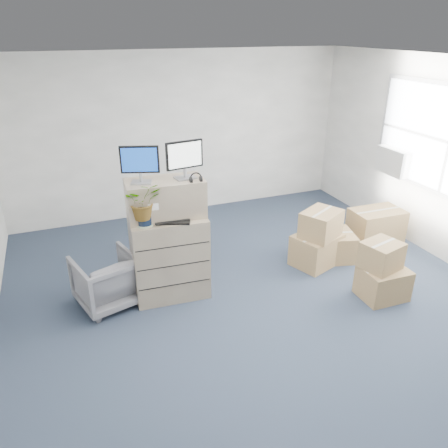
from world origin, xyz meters
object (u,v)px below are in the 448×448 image
(monitor_left, at_px, (140,162))
(office_chair, at_px, (107,278))
(filing_cabinet_lower, at_px, (170,256))
(monitor_right, at_px, (185,158))
(potted_plant, at_px, (143,205))
(keyboard, at_px, (171,221))
(water_bottle, at_px, (171,204))

(monitor_left, relative_size, office_chair, 0.60)
(filing_cabinet_lower, bearing_deg, monitor_left, 173.91)
(monitor_right, distance_m, office_chair, 1.74)
(monitor_left, bearing_deg, potted_plant, -82.82)
(keyboard, xyz_separation_m, potted_plant, (-0.30, 0.02, 0.23))
(monitor_left, relative_size, water_bottle, 1.65)
(water_bottle, height_order, potted_plant, potted_plant)
(monitor_left, relative_size, potted_plant, 0.96)
(monitor_right, height_order, water_bottle, monitor_right)
(filing_cabinet_lower, height_order, water_bottle, water_bottle)
(keyboard, xyz_separation_m, office_chair, (-0.79, 0.20, -0.71))
(water_bottle, distance_m, potted_plant, 0.44)
(monitor_right, xyz_separation_m, office_chair, (-1.02, 0.04, -1.41))
(monitor_left, xyz_separation_m, potted_plant, (-0.03, -0.16, -0.45))
(filing_cabinet_lower, relative_size, water_bottle, 4.06)
(water_bottle, distance_m, office_chair, 1.19)
(keyboard, distance_m, water_bottle, 0.26)
(filing_cabinet_lower, height_order, keyboard, keyboard)
(filing_cabinet_lower, bearing_deg, keyboard, -83.28)
(office_chair, bearing_deg, monitor_right, 161.58)
(keyboard, relative_size, office_chair, 0.63)
(filing_cabinet_lower, height_order, potted_plant, potted_plant)
(filing_cabinet_lower, relative_size, monitor_right, 2.35)
(monitor_left, xyz_separation_m, keyboard, (0.27, -0.19, -0.68))
(potted_plant, bearing_deg, monitor_left, 79.26)
(monitor_left, relative_size, monitor_right, 0.95)
(monitor_right, bearing_deg, water_bottle, 150.16)
(filing_cabinet_lower, relative_size, office_chair, 1.49)
(monitor_left, xyz_separation_m, office_chair, (-0.51, 0.01, -1.40))
(monitor_right, height_order, potted_plant, monitor_right)
(potted_plant, height_order, office_chair, potted_plant)
(monitor_left, distance_m, monitor_right, 0.51)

